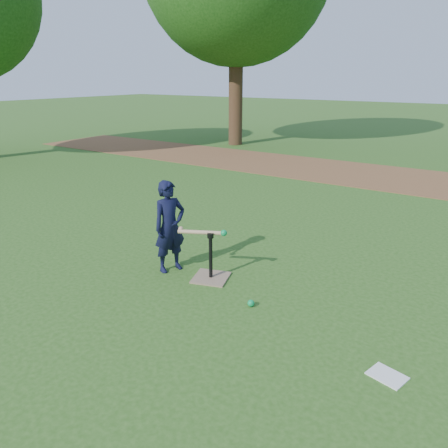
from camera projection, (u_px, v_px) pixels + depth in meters
The scene contains 7 objects.
ground at pixel (208, 292), 5.22m from camera, with size 80.00×80.00×0.00m, color #285116.
dirt_strip at pixel (381, 176), 11.10m from camera, with size 24.00×3.00×0.01m, color brown.
child at pixel (170, 227), 5.63m from camera, with size 0.44×0.29×1.21m, color black.
wiffle_ball_ground at pixel (251, 303), 4.89m from camera, with size 0.08×0.08×0.08m, color #0D934A.
clipboard at pixel (387, 376), 3.76m from camera, with size 0.30×0.23×0.01m, color white.
batting_tee at pixel (211, 271), 5.54m from camera, with size 0.54×0.54×0.61m.
swing_action at pixel (204, 232), 5.42m from camera, with size 0.65×0.32×0.10m.
Camera 1 is at (2.77, -3.76, 2.47)m, focal length 35.00 mm.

